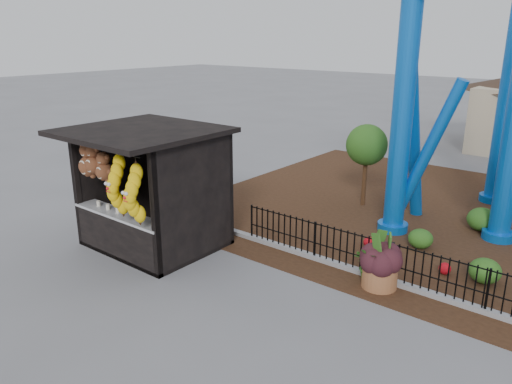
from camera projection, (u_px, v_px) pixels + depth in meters
The scene contains 8 objects.
ground at pixel (206, 297), 10.59m from camera, with size 120.00×120.00×0.00m, color slate.
mulch_bed at pixel (505, 231), 14.14m from camera, with size 18.00×12.00×0.02m, color #331E11.
curb at pixel (444, 298), 10.41m from camera, with size 18.00×0.18×0.12m, color gray.
prize_booth at pixel (144, 191), 12.57m from camera, with size 3.50×3.40×3.12m.
picket_fence at pixel (493, 293), 9.74m from camera, with size 12.20×0.06×1.00m, color black, non-canonical shape.
terracotta_planter at pixel (380, 275), 10.91m from camera, with size 0.77×0.77×0.57m, color #9A5E38.
planter_foliage at pixel (382, 250), 10.73m from camera, with size 0.70×0.70×0.64m, color #31131A.
potted_plant at pixel (374, 267), 10.95m from camera, with size 0.81×0.70×0.90m, color #1D5B1B.
Camera 1 is at (6.73, -6.67, 5.34)m, focal length 35.00 mm.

